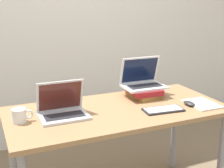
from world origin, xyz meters
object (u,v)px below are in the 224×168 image
object	(u,v)px
wireless_keyboard	(163,110)
mouse	(189,103)
notepad	(202,104)
mug	(20,116)
laptop_on_books	(143,81)
book_stack	(143,92)
laptop_left	(63,109)

from	to	relation	value
wireless_keyboard	mouse	bearing A→B (deg)	4.46
mouse	notepad	xyz separation A→B (m)	(0.09, -0.02, -0.01)
mug	laptop_on_books	bearing A→B (deg)	10.04
laptop_on_books	notepad	distance (m)	0.47
book_stack	laptop_on_books	distance (m)	0.08
wireless_keyboard	mug	bearing A→B (deg)	168.72
mouse	mug	xyz separation A→B (m)	(-1.13, 0.16, 0.03)
laptop_on_books	mug	world-z (taller)	laptop_on_books
laptop_on_books	wireless_keyboard	world-z (taller)	laptop_on_books
laptop_left	book_stack	distance (m)	0.68
laptop_left	wireless_keyboard	size ratio (longest dim) A/B	1.09
wireless_keyboard	mug	world-z (taller)	mug
laptop_on_books	wireless_keyboard	xyz separation A→B (m)	(-0.03, -0.35, -0.11)
laptop_on_books	mug	size ratio (longest dim) A/B	2.49
laptop_on_books	mouse	size ratio (longest dim) A/B	2.95
laptop_on_books	mouse	distance (m)	0.40
notepad	mug	world-z (taller)	mug
book_stack	laptop_on_books	size ratio (longest dim) A/B	0.83
laptop_on_books	mug	xyz separation A→B (m)	(-0.94, -0.17, -0.07)
book_stack	mouse	world-z (taller)	book_stack
book_stack	wireless_keyboard	distance (m)	0.32
mouse	wireless_keyboard	bearing A→B (deg)	-175.54
laptop_left	mug	bearing A→B (deg)	178.37
laptop_on_books	mouse	bearing A→B (deg)	-59.56
book_stack	notepad	xyz separation A→B (m)	(0.29, -0.32, -0.03)
mouse	notepad	size ratio (longest dim) A/B	0.43
book_stack	wireless_keyboard	size ratio (longest dim) A/B	0.94
wireless_keyboard	notepad	distance (m)	0.32
laptop_on_books	notepad	world-z (taller)	laptop_on_books
laptop_on_books	laptop_left	bearing A→B (deg)	-165.55
laptop_on_books	notepad	xyz separation A→B (m)	(0.29, -0.35, -0.11)
wireless_keyboard	notepad	bearing A→B (deg)	-0.58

